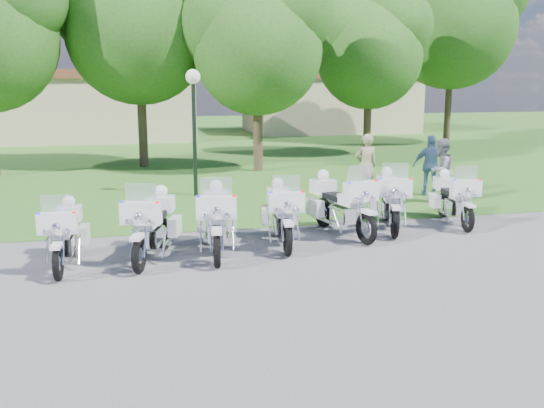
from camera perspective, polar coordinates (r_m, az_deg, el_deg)
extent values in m
plane|color=#535358|center=(11.65, 2.33, -5.68)|extent=(100.00, 100.00, 0.00)
cube|color=#336B22|center=(37.98, -9.11, 6.12)|extent=(100.00, 48.00, 0.01)
torus|color=black|center=(11.26, -19.50, -5.31)|extent=(0.16, 0.63, 0.63)
torus|color=black|center=(12.78, -18.38, -3.28)|extent=(0.16, 0.63, 0.63)
cube|color=white|center=(11.16, -19.62, -3.72)|extent=(0.19, 0.42, 0.07)
cube|color=white|center=(11.30, -19.55, -1.72)|extent=(0.69, 0.27, 0.38)
cube|color=silver|center=(11.29, -19.62, -0.03)|extent=(0.53, 0.15, 0.35)
sphere|color=red|center=(11.17, -18.14, -0.84)|extent=(0.08, 0.08, 0.08)
sphere|color=#1426E5|center=(11.27, -21.16, -0.94)|extent=(0.08, 0.08, 0.08)
cube|color=silver|center=(12.01, -18.93, -3.69)|extent=(0.35, 0.54, 0.32)
cube|color=white|center=(11.72, -19.19, -2.42)|extent=(0.33, 0.51, 0.21)
cube|color=black|center=(12.21, -18.83, -1.95)|extent=(0.36, 0.60, 0.11)
cube|color=white|center=(12.57, -17.25, -2.70)|extent=(0.20, 0.50, 0.34)
cube|color=white|center=(12.66, -19.78, -2.77)|extent=(0.20, 0.50, 0.34)
cube|color=white|center=(12.69, -18.52, -0.83)|extent=(0.47, 0.40, 0.30)
sphere|color=white|center=(12.64, -18.59, 0.25)|extent=(0.24, 0.24, 0.24)
torus|color=black|center=(11.27, -12.41, -4.76)|extent=(0.33, 0.69, 0.68)
torus|color=black|center=(12.89, -10.30, -2.63)|extent=(0.33, 0.69, 0.68)
cube|color=white|center=(11.16, -12.52, -3.02)|extent=(0.31, 0.48, 0.07)
cube|color=white|center=(11.31, -12.24, -0.84)|extent=(0.78, 0.46, 0.41)
cube|color=silver|center=(11.30, -12.24, 1.00)|extent=(0.58, 0.29, 0.38)
sphere|color=red|center=(11.13, -10.75, 0.04)|extent=(0.09, 0.09, 0.09)
sphere|color=#1426E5|center=(11.31, -13.96, 0.08)|extent=(0.09, 0.09, 0.09)
cube|color=silver|center=(12.06, -11.28, -3.03)|extent=(0.50, 0.65, 0.35)
cube|color=white|center=(11.75, -11.65, -1.64)|extent=(0.47, 0.61, 0.22)
cube|color=black|center=(12.27, -10.97, -1.15)|extent=(0.52, 0.71, 0.12)
cube|color=white|center=(12.63, -9.14, -2.06)|extent=(0.34, 0.56, 0.37)
cube|color=white|center=(12.78, -11.82, -2.00)|extent=(0.34, 0.56, 0.37)
cube|color=white|center=(12.79, -10.36, 0.03)|extent=(0.59, 0.54, 0.33)
sphere|color=white|center=(12.74, -10.40, 1.20)|extent=(0.27, 0.27, 0.27)
torus|color=black|center=(11.39, -5.19, -4.29)|extent=(0.24, 0.72, 0.71)
torus|color=black|center=(13.13, -5.21, -2.18)|extent=(0.24, 0.72, 0.71)
cube|color=white|center=(11.28, -5.23, -2.52)|extent=(0.26, 0.49, 0.07)
cube|color=white|center=(11.45, -5.26, -0.31)|extent=(0.79, 0.36, 0.42)
cube|color=silver|center=(11.44, -5.30, 1.57)|extent=(0.60, 0.21, 0.40)
sphere|color=red|center=(11.35, -3.58, 0.65)|extent=(0.09, 0.09, 0.09)
sphere|color=#1426E5|center=(11.36, -6.98, 0.59)|extent=(0.09, 0.09, 0.09)
cube|color=silver|center=(12.25, -5.21, -2.56)|extent=(0.44, 0.64, 0.36)
cube|color=white|center=(11.92, -5.24, -1.14)|extent=(0.42, 0.59, 0.23)
cube|color=black|center=(12.48, -5.24, -0.66)|extent=(0.45, 0.70, 0.13)
cube|color=white|center=(12.94, -3.82, -1.55)|extent=(0.27, 0.57, 0.38)
cube|color=white|center=(12.94, -6.62, -1.60)|extent=(0.27, 0.57, 0.38)
cube|color=white|center=(13.03, -5.26, 0.51)|extent=(0.56, 0.49, 0.34)
sphere|color=white|center=(12.98, -5.28, 1.70)|extent=(0.27, 0.27, 0.27)
torus|color=black|center=(12.09, 1.48, -3.40)|extent=(0.22, 0.69, 0.68)
torus|color=black|center=(13.74, 0.55, -1.58)|extent=(0.22, 0.69, 0.68)
cube|color=white|center=(11.98, 1.50, -1.80)|extent=(0.24, 0.46, 0.07)
cube|color=white|center=(12.15, 1.36, 0.19)|extent=(0.75, 0.34, 0.40)
cube|color=silver|center=(12.14, 1.33, 1.88)|extent=(0.58, 0.20, 0.38)
sphere|color=red|center=(12.10, 2.92, 1.06)|extent=(0.09, 0.09, 0.09)
sphere|color=#1426E5|center=(12.02, -0.13, 1.00)|extent=(0.09, 0.09, 0.09)
cube|color=silver|center=(12.90, 0.98, -1.89)|extent=(0.42, 0.61, 0.34)
cube|color=white|center=(12.59, 1.12, -0.58)|extent=(0.39, 0.56, 0.22)
cube|color=black|center=(13.12, 0.82, -0.17)|extent=(0.42, 0.67, 0.12)
cube|color=white|center=(13.59, 1.89, -0.99)|extent=(0.25, 0.54, 0.36)
cube|color=white|center=(13.52, -0.65, -1.05)|extent=(0.25, 0.54, 0.36)
cube|color=white|center=(13.65, 0.54, 0.88)|extent=(0.53, 0.47, 0.32)
sphere|color=white|center=(13.60, 0.54, 1.97)|extent=(0.26, 0.26, 0.26)
torus|color=black|center=(13.09, 8.88, -2.30)|extent=(0.28, 0.72, 0.71)
torus|color=black|center=(14.57, 4.85, -0.80)|extent=(0.28, 0.72, 0.71)
cube|color=white|center=(12.99, 8.98, -0.72)|extent=(0.28, 0.50, 0.07)
cube|color=white|center=(13.13, 8.38, 1.17)|extent=(0.80, 0.41, 0.42)
cube|color=silver|center=(13.13, 8.27, 2.81)|extent=(0.61, 0.25, 0.40)
sphere|color=red|center=(13.24, 9.78, 2.10)|extent=(0.10, 0.10, 0.10)
sphere|color=#1426E5|center=(12.86, 7.31, 1.90)|extent=(0.10, 0.10, 0.10)
cube|color=silver|center=(13.81, 6.72, -0.97)|extent=(0.48, 0.66, 0.36)
cube|color=white|center=(13.53, 7.34, 0.36)|extent=(0.45, 0.61, 0.23)
cube|color=black|center=(14.01, 6.06, 0.68)|extent=(0.49, 0.72, 0.13)
cube|color=white|center=(14.57, 6.26, -0.10)|extent=(0.30, 0.58, 0.38)
cube|color=white|center=(14.24, 4.09, -0.33)|extent=(0.30, 0.58, 0.38)
cube|color=white|center=(14.48, 4.83, 1.65)|extent=(0.59, 0.52, 0.34)
sphere|color=white|center=(14.44, 4.85, 2.73)|extent=(0.28, 0.28, 0.28)
torus|color=black|center=(13.73, 11.49, -1.78)|extent=(0.34, 0.71, 0.70)
torus|color=black|center=(15.45, 10.65, -0.28)|extent=(0.34, 0.71, 0.70)
cube|color=white|center=(13.63, 11.56, -0.30)|extent=(0.32, 0.49, 0.07)
cube|color=white|center=(13.81, 11.48, 1.48)|extent=(0.79, 0.47, 0.42)
cube|color=silver|center=(13.82, 11.51, 3.02)|extent=(0.59, 0.30, 0.39)
sphere|color=red|center=(13.77, 12.93, 2.23)|extent=(0.09, 0.09, 0.09)
sphere|color=#1426E5|center=(13.68, 10.16, 2.28)|extent=(0.09, 0.09, 0.09)
cube|color=silver|center=(14.58, 11.05, -0.49)|extent=(0.52, 0.66, 0.35)
cube|color=white|center=(14.27, 11.23, 0.74)|extent=(0.48, 0.62, 0.23)
cube|color=black|center=(14.82, 10.96, 1.07)|extent=(0.54, 0.72, 0.13)
cube|color=white|center=(15.30, 11.90, 0.24)|extent=(0.34, 0.57, 0.38)
cube|color=white|center=(15.23, 9.57, 0.27)|extent=(0.34, 0.57, 0.38)
cube|color=white|center=(15.37, 10.72, 1.99)|extent=(0.60, 0.55, 0.33)
sphere|color=white|center=(15.33, 10.76, 2.99)|extent=(0.27, 0.27, 0.27)
torus|color=black|center=(14.71, 17.94, -1.34)|extent=(0.23, 0.65, 0.64)
torus|color=black|center=(16.19, 15.80, -0.09)|extent=(0.23, 0.65, 0.64)
cube|color=white|center=(14.63, 18.05, -0.08)|extent=(0.24, 0.44, 0.07)
cube|color=white|center=(14.78, 17.78, 1.44)|extent=(0.72, 0.34, 0.38)
cube|color=silver|center=(14.78, 17.78, 2.76)|extent=(0.55, 0.20, 0.36)
sphere|color=red|center=(14.82, 19.01, 2.10)|extent=(0.09, 0.09, 0.09)
sphere|color=#1426E5|center=(14.59, 16.80, 2.10)|extent=(0.09, 0.09, 0.09)
cube|color=silver|center=(15.44, 16.82, -0.25)|extent=(0.41, 0.58, 0.32)
cube|color=white|center=(15.17, 17.20, 0.81)|extent=(0.38, 0.54, 0.21)
cube|color=black|center=(15.65, 16.51, 1.09)|extent=(0.42, 0.64, 0.11)
cube|color=white|center=(16.13, 16.96, 0.39)|extent=(0.25, 0.52, 0.34)
cube|color=white|center=(15.93, 15.04, 0.37)|extent=(0.25, 0.52, 0.34)
cube|color=white|center=(16.12, 15.87, 1.90)|extent=(0.52, 0.45, 0.31)
sphere|color=white|center=(16.08, 15.92, 2.77)|extent=(0.25, 0.25, 0.25)
cylinder|color=black|center=(18.47, -7.30, 6.01)|extent=(0.12, 0.12, 3.42)
sphere|color=white|center=(18.39, -7.45, 11.80)|extent=(0.44, 0.44, 0.44)
cylinder|color=#38281C|center=(25.33, -12.11, 7.86)|extent=(0.36, 0.36, 3.92)
sphere|color=#264F16|center=(25.36, -12.44, 15.51)|extent=(5.70, 5.70, 5.70)
sphere|color=#264F16|center=(25.90, -15.47, 17.66)|extent=(4.28, 4.28, 4.28)
cylinder|color=#38281C|center=(23.59, -1.33, 7.20)|extent=(0.36, 0.36, 3.37)
sphere|color=#264F16|center=(23.56, -1.36, 14.27)|extent=(4.90, 4.90, 4.90)
sphere|color=#264F16|center=(23.79, -4.21, 16.43)|extent=(3.67, 3.67, 3.67)
sphere|color=#264F16|center=(23.64, 1.64, 17.61)|extent=(3.37, 3.37, 3.37)
cylinder|color=#38281C|center=(29.22, 8.97, 7.87)|extent=(0.36, 0.36, 3.36)
sphere|color=#264F16|center=(29.20, 9.15, 13.57)|extent=(4.89, 4.89, 4.89)
sphere|color=#264F16|center=(29.21, 6.90, 15.43)|extent=(3.67, 3.67, 3.67)
sphere|color=#264F16|center=(29.47, 11.61, 16.14)|extent=(3.36, 3.36, 3.36)
cylinder|color=#38281C|center=(35.81, 16.26, 9.25)|extent=(0.36, 0.36, 4.69)
sphere|color=#264F16|center=(35.92, 16.63, 15.71)|extent=(6.82, 6.82, 6.82)
sphere|color=#264F16|center=(35.80, 14.14, 17.91)|extent=(5.11, 5.11, 5.11)
cube|color=tan|center=(38.84, -18.28, 8.47)|extent=(14.00, 8.00, 3.60)
cube|color=brown|center=(38.80, -18.47, 11.49)|extent=(14.56, 8.32, 0.50)
cube|color=tan|center=(43.10, 5.37, 9.22)|extent=(11.00, 7.00, 3.60)
cube|color=brown|center=(43.08, 5.42, 11.95)|extent=(11.44, 7.28, 0.50)
imported|color=gray|center=(18.42, 8.82, 3.57)|extent=(0.72, 0.49, 1.90)
imported|color=slate|center=(18.04, 15.57, 3.02)|extent=(1.13, 1.07, 1.84)
imported|color=navy|center=(19.10, 14.73, 3.51)|extent=(1.16, 0.79, 1.84)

